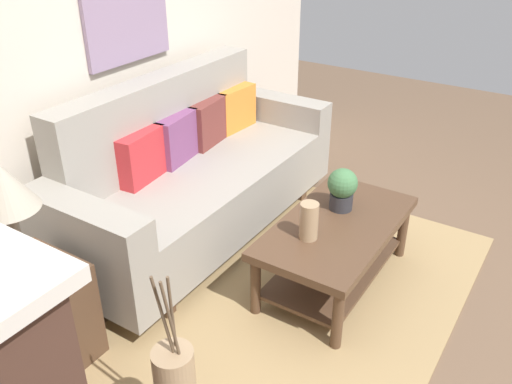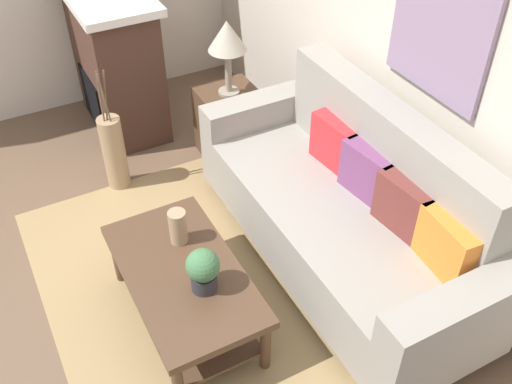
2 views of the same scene
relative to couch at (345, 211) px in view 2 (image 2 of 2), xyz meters
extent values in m
plane|color=brown|center=(-0.21, -1.48, -0.43)|extent=(9.09, 9.09, 0.00)
cube|color=beige|center=(-0.21, 0.54, 0.92)|extent=(5.09, 0.10, 2.70)
cube|color=#A38456|center=(-0.21, -0.98, -0.42)|extent=(2.43, 1.64, 0.01)
cube|color=gray|center=(0.00, -0.06, -0.11)|extent=(1.78, 0.84, 0.40)
cube|color=gray|center=(0.00, 0.26, 0.37)|extent=(1.78, 0.20, 0.56)
cube|color=gray|center=(-0.99, -0.06, -0.01)|extent=(0.20, 0.84, 0.60)
cube|color=gray|center=(0.99, -0.06, -0.01)|extent=(0.20, 0.84, 0.60)
cube|color=#513826|center=(-0.79, -0.06, -0.37)|extent=(0.08, 0.74, 0.12)
cube|color=#513826|center=(0.79, -0.06, -0.37)|extent=(0.08, 0.74, 0.12)
cube|color=red|center=(-0.34, 0.13, 0.25)|extent=(0.37, 0.16, 0.32)
cube|color=#7A4270|center=(0.00, 0.13, 0.25)|extent=(0.37, 0.17, 0.32)
cube|color=brown|center=(0.34, 0.13, 0.25)|extent=(0.37, 0.16, 0.32)
cube|color=orange|center=(0.68, 0.13, 0.25)|extent=(0.37, 0.15, 0.32)
cube|color=#513826|center=(-0.02, -1.07, -0.03)|extent=(1.10, 0.60, 0.05)
cube|color=#513826|center=(-0.02, -1.07, -0.31)|extent=(0.98, 0.50, 0.02)
cylinder|color=#513826|center=(-0.51, -1.32, -0.24)|extent=(0.06, 0.06, 0.38)
cylinder|color=#513826|center=(-0.51, -0.82, -0.24)|extent=(0.06, 0.06, 0.38)
cylinder|color=#513826|center=(0.47, -0.82, -0.24)|extent=(0.06, 0.06, 0.38)
cylinder|color=tan|center=(-0.24, -0.99, 0.11)|extent=(0.10, 0.10, 0.22)
cylinder|color=#2D2D33|center=(0.15, -1.01, 0.05)|extent=(0.14, 0.14, 0.10)
sphere|color=#437446|center=(0.15, -1.01, 0.17)|extent=(0.18, 0.18, 0.18)
cube|color=#513826|center=(-1.39, -0.11, -0.15)|extent=(0.44, 0.44, 0.56)
cylinder|color=gray|center=(-1.39, -0.11, 0.14)|extent=(0.16, 0.16, 0.02)
cylinder|color=gray|center=(-1.39, -0.11, 0.30)|extent=(0.05, 0.05, 0.35)
cone|color=#B2A893|center=(-1.39, -0.11, 0.59)|extent=(0.28, 0.28, 0.22)
cube|color=#472D23|center=(-2.21, -0.71, 0.12)|extent=(0.90, 0.50, 1.10)
cube|color=black|center=(-2.21, -0.97, -0.13)|extent=(0.52, 0.02, 0.44)
cylinder|color=tan|center=(-1.42, -1.03, -0.14)|extent=(0.17, 0.17, 0.59)
cylinder|color=brown|center=(-1.40, -1.03, 0.34)|extent=(0.04, 0.04, 0.36)
cylinder|color=brown|center=(-1.43, -1.01, 0.34)|extent=(0.04, 0.05, 0.36)
cylinder|color=brown|center=(-1.43, -1.05, 0.34)|extent=(0.05, 0.03, 0.36)
cube|color=gray|center=(0.00, 0.47, 1.05)|extent=(0.70, 0.03, 0.67)
camera|label=1|loc=(-2.51, -2.10, 1.68)|focal=37.97mm
camera|label=2|loc=(2.08, -1.73, 2.41)|focal=41.15mm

